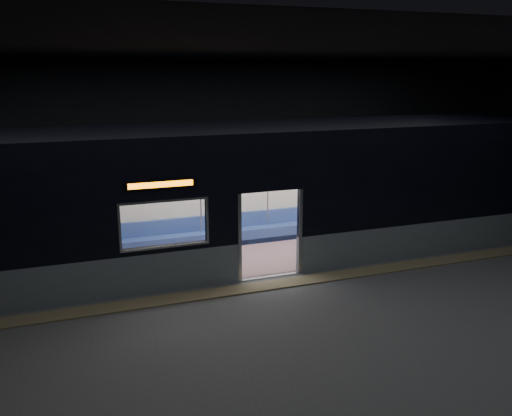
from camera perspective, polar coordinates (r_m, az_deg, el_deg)
station_floor at (r=11.78m, az=3.36°, el=-9.05°), size 24.00×14.00×0.01m
station_envelope at (r=10.87m, az=3.64°, el=9.01°), size 24.00×14.00×5.00m
tactile_strip at (r=12.24m, az=2.33°, el=-8.01°), size 22.80×0.50×0.03m
metro_car at (r=13.49m, az=-0.84°, el=2.25°), size 18.00×3.04×3.35m
passenger at (r=16.19m, az=10.64°, el=0.17°), size 0.40×0.67×1.32m
handbag at (r=16.05m, az=11.05°, el=-0.39°), size 0.27×0.23×0.13m
transit_map at (r=16.77m, az=12.87°, el=2.87°), size 0.90×0.03×0.59m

